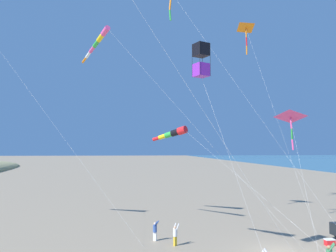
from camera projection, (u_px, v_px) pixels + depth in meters
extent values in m
cube|color=red|center=(330.00, 243.00, 22.48)|extent=(0.60, 0.40, 0.36)
cube|color=white|center=(330.00, 239.00, 22.50)|extent=(0.62, 0.42, 0.06)
cube|color=gold|center=(175.00, 241.00, 22.43)|extent=(0.25, 0.25, 0.61)
cylinder|color=silver|center=(175.00, 233.00, 22.46)|extent=(0.39, 0.39, 0.50)
sphere|color=tan|center=(175.00, 227.00, 22.49)|extent=(0.19, 0.19, 0.19)
cylinder|color=silver|center=(175.00, 226.00, 22.66)|extent=(0.27, 0.27, 0.38)
cylinder|color=silver|center=(178.00, 227.00, 22.51)|extent=(0.27, 0.27, 0.38)
sphere|color=#A37551|center=(329.00, 247.00, 17.58)|extent=(0.21, 0.21, 0.21)
cylinder|color=#3D7F51|center=(331.00, 246.00, 17.67)|extent=(0.33, 0.22, 0.41)
cylinder|color=#3D7F51|center=(332.00, 247.00, 17.41)|extent=(0.33, 0.22, 0.41)
cube|color=silver|center=(155.00, 236.00, 23.64)|extent=(0.26, 0.22, 0.59)
cylinder|color=#335199|center=(155.00, 229.00, 23.67)|extent=(0.37, 0.37, 0.49)
sphere|color=beige|center=(155.00, 224.00, 23.70)|extent=(0.19, 0.19, 0.19)
cylinder|color=#335199|center=(157.00, 223.00, 23.76)|extent=(0.29, 0.22, 0.37)
cylinder|color=#335199|center=(156.00, 224.00, 23.54)|extent=(0.29, 0.22, 0.37)
pyramid|color=orange|center=(246.00, 27.00, 38.33)|extent=(2.08, 2.52, 0.91)
cylinder|color=black|center=(246.00, 28.00, 38.29)|extent=(1.59, 0.68, 0.97)
cylinder|color=orange|center=(246.00, 33.00, 38.25)|extent=(0.19, 0.15, 0.98)
cylinder|color=red|center=(247.00, 42.00, 38.22)|extent=(0.27, 0.29, 0.99)
cylinder|color=orange|center=(247.00, 50.00, 38.25)|extent=(0.21, 0.28, 0.99)
cylinder|color=white|center=(274.00, 111.00, 31.75)|extent=(0.94, 11.93, 20.06)
cube|color=black|center=(201.00, 50.00, 18.68)|extent=(0.95, 0.95, 0.71)
cube|color=purple|center=(201.00, 70.00, 18.61)|extent=(0.95, 0.95, 0.71)
cylinder|color=black|center=(192.00, 61.00, 18.76)|extent=(0.02, 0.02, 1.85)
cylinder|color=black|center=(200.00, 58.00, 18.16)|extent=(0.02, 0.02, 1.85)
cylinder|color=black|center=(202.00, 62.00, 19.13)|extent=(0.02, 0.02, 1.85)
cylinder|color=black|center=(210.00, 59.00, 18.53)|extent=(0.02, 0.02, 1.85)
cylinder|color=white|center=(235.00, 174.00, 16.72)|extent=(2.65, 3.37, 10.41)
cylinder|color=orange|center=(170.00, 5.00, 30.65)|extent=(0.30, 0.28, 0.99)
cylinder|color=green|center=(170.00, 15.00, 30.53)|extent=(0.28, 0.27, 0.99)
cylinder|color=white|center=(245.00, 97.00, 26.43)|extent=(10.93, 8.83, 20.98)
cylinder|color=#EF4C93|center=(105.00, 31.00, 25.19)|extent=(0.81, 1.05, 0.64)
cylinder|color=yellow|center=(101.00, 37.00, 25.89)|extent=(0.77, 1.02, 0.59)
cylinder|color=green|center=(96.00, 43.00, 26.59)|extent=(0.72, 0.99, 0.55)
cylinder|color=#EF4C93|center=(92.00, 49.00, 27.29)|extent=(0.68, 0.96, 0.51)
cylinder|color=white|center=(88.00, 55.00, 27.99)|extent=(0.63, 0.93, 0.47)
cylinder|color=orange|center=(85.00, 60.00, 28.68)|extent=(0.59, 0.90, 0.42)
cylinder|color=white|center=(199.00, 131.00, 23.22)|extent=(12.83, 3.72, 15.25)
cylinder|color=white|center=(54.00, 124.00, 24.31)|extent=(12.83, 4.79, 16.38)
cylinder|color=red|center=(182.00, 130.00, 32.40)|extent=(1.21, 1.20, 0.91)
cylinder|color=black|center=(176.00, 133.00, 32.86)|extent=(1.12, 1.11, 0.81)
cylinder|color=green|center=(169.00, 135.00, 33.32)|extent=(1.03, 1.02, 0.71)
cylinder|color=yellow|center=(163.00, 137.00, 33.77)|extent=(0.95, 0.93, 0.61)
cylinder|color=red|center=(156.00, 139.00, 34.23)|extent=(0.86, 0.84, 0.51)
cylinder|color=white|center=(242.00, 180.00, 26.13)|extent=(6.75, 12.40, 8.10)
cylinder|color=white|center=(195.00, 99.00, 16.27)|extent=(11.52, 0.27, 17.71)
pyramid|color=#EF4C93|center=(290.00, 116.00, 30.91)|extent=(2.53, 2.22, 1.01)
cylinder|color=black|center=(290.00, 117.00, 30.83)|extent=(0.83, 1.41, 1.13)
cylinder|color=#EF4C93|center=(291.00, 123.00, 30.78)|extent=(0.28, 0.25, 0.99)
cylinder|color=green|center=(292.00, 134.00, 30.76)|extent=(0.30, 0.33, 1.00)
cylinder|color=#EF4C93|center=(293.00, 145.00, 30.73)|extent=(0.27, 0.27, 0.99)
cylinder|color=white|center=(302.00, 172.00, 25.64)|extent=(3.14, 9.48, 9.28)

